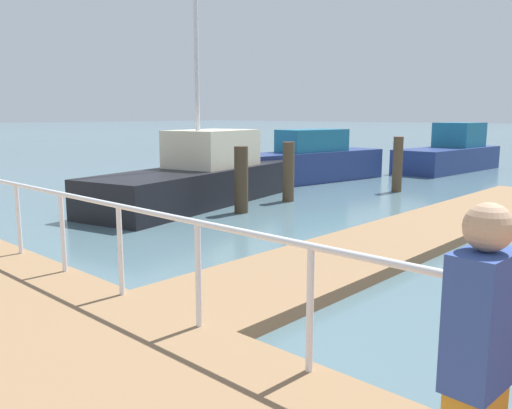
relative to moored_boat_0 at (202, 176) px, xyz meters
The scene contains 9 objects.
floating_dock 6.51m from the moored_boat_0, 85.11° to the right, with size 14.98×2.00×0.18m, color #93704C.
boardwalk_railing 9.45m from the moored_boat_0, 134.24° to the right, with size 0.06×23.22×1.08m.
dock_piling_0 2.01m from the moored_boat_0, 101.71° to the right, with size 0.35×0.35×1.69m, color #473826.
dock_piling_1 6.44m from the moored_boat_0, 28.34° to the right, with size 0.31×0.31×1.77m, color brown.
dock_piling_3 2.47m from the moored_boat_0, 43.20° to the right, with size 0.33×0.33×1.70m, color brown.
moored_boat_0 is the anchor object (origin of this frame).
moored_boat_1 13.33m from the moored_boat_0, ahead, with size 6.26×2.40×2.11m.
moored_boat_5 5.49m from the moored_boat_0, ahead, with size 7.59×2.59×1.93m.
pedestrian_0 12.83m from the moored_boat_0, 125.58° to the right, with size 0.37×0.24×1.69m.
Camera 1 is at (-6.39, 3.00, 2.47)m, focal length 36.97 mm.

